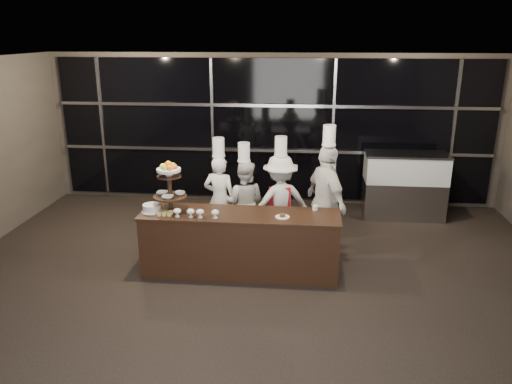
# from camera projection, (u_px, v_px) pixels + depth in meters

# --- Properties ---
(room) EXTENTS (10.00, 10.00, 10.00)m
(room) POSITION_uv_depth(u_px,v_px,m) (240.00, 218.00, 5.28)
(room) COLOR black
(room) RESTS_ON ground
(window_wall) EXTENTS (8.60, 0.10, 2.80)m
(window_wall) POSITION_uv_depth(u_px,v_px,m) (272.00, 130.00, 9.95)
(window_wall) COLOR black
(window_wall) RESTS_ON ground
(buffet_counter) EXTENTS (2.84, 0.74, 0.92)m
(buffet_counter) POSITION_uv_depth(u_px,v_px,m) (240.00, 243.00, 7.21)
(buffet_counter) COLOR black
(buffet_counter) RESTS_ON ground
(display_stand) EXTENTS (0.48, 0.48, 0.74)m
(display_stand) POSITION_uv_depth(u_px,v_px,m) (169.00, 183.00, 7.04)
(display_stand) COLOR black
(display_stand) RESTS_ON buffet_counter
(compotes) EXTENTS (0.64, 0.11, 0.12)m
(compotes) POSITION_uv_depth(u_px,v_px,m) (196.00, 212.00, 6.89)
(compotes) COLOR silver
(compotes) RESTS_ON buffet_counter
(layer_cake) EXTENTS (0.30, 0.30, 0.11)m
(layer_cake) POSITION_uv_depth(u_px,v_px,m) (152.00, 208.00, 7.13)
(layer_cake) COLOR white
(layer_cake) RESTS_ON buffet_counter
(pastry_squares) EXTENTS (0.20, 0.13, 0.05)m
(pastry_squares) POSITION_uv_depth(u_px,v_px,m) (165.00, 213.00, 7.00)
(pastry_squares) COLOR #E4C76F
(pastry_squares) RESTS_ON buffet_counter
(small_plate) EXTENTS (0.20, 0.20, 0.05)m
(small_plate) POSITION_uv_depth(u_px,v_px,m) (282.00, 216.00, 6.91)
(small_plate) COLOR white
(small_plate) RESTS_ON buffet_counter
(chef_cup) EXTENTS (0.08, 0.08, 0.07)m
(chef_cup) POSITION_uv_depth(u_px,v_px,m) (315.00, 208.00, 7.20)
(chef_cup) COLOR white
(chef_cup) RESTS_ON buffet_counter
(display_case) EXTENTS (1.51, 0.66, 1.24)m
(display_case) POSITION_uv_depth(u_px,v_px,m) (405.00, 182.00, 9.36)
(display_case) COLOR #A5A5AA
(display_case) RESTS_ON ground
(chef_a) EXTENTS (0.59, 0.43, 1.78)m
(chef_a) POSITION_uv_depth(u_px,v_px,m) (220.00, 198.00, 8.21)
(chef_a) COLOR white
(chef_a) RESTS_ON ground
(chef_b) EXTENTS (0.73, 0.60, 1.70)m
(chef_b) POSITION_uv_depth(u_px,v_px,m) (244.00, 201.00, 8.20)
(chef_b) COLOR silver
(chef_b) RESTS_ON ground
(chef_c) EXTENTS (1.14, 0.91, 1.84)m
(chef_c) POSITION_uv_depth(u_px,v_px,m) (280.00, 201.00, 7.99)
(chef_c) COLOR silver
(chef_c) RESTS_ON ground
(chef_d) EXTENTS (0.87, 1.12, 2.07)m
(chef_d) POSITION_uv_depth(u_px,v_px,m) (326.00, 201.00, 7.67)
(chef_d) COLOR white
(chef_d) RESTS_ON ground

